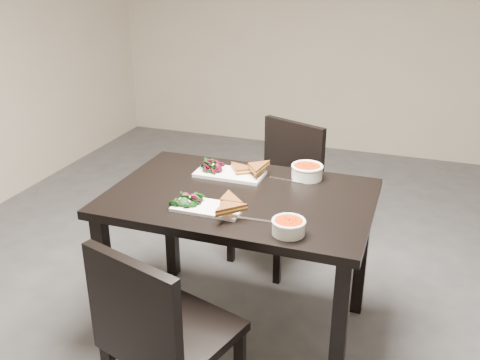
% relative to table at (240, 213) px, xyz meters
% --- Properties ---
extents(ground, '(5.00, 5.00, 0.00)m').
position_rel_table_xyz_m(ground, '(0.28, 0.37, -0.65)').
color(ground, '#47474C').
rests_on(ground, ground).
extents(table, '(1.20, 0.80, 0.75)m').
position_rel_table_xyz_m(table, '(0.00, 0.00, 0.00)').
color(table, black).
rests_on(table, ground).
extents(chair_near, '(0.52, 0.52, 0.85)m').
position_rel_table_xyz_m(chair_near, '(-0.07, -0.71, -0.17)').
color(chair_near, black).
rests_on(chair_near, ground).
extents(chair_far, '(0.55, 0.55, 0.85)m').
position_rel_table_xyz_m(chair_far, '(-0.00, 0.76, -0.17)').
color(chair_far, black).
rests_on(chair_far, ground).
extents(plate_near, '(0.30, 0.15, 0.01)m').
position_rel_table_xyz_m(plate_near, '(-0.08, -0.20, 0.11)').
color(plate_near, white).
rests_on(plate_near, table).
extents(sandwich_near, '(0.15, 0.11, 0.05)m').
position_rel_table_xyz_m(sandwich_near, '(-0.01, -0.18, 0.14)').
color(sandwich_near, brown).
rests_on(sandwich_near, plate_near).
extents(salad_near, '(0.09, 0.08, 0.04)m').
position_rel_table_xyz_m(salad_near, '(-0.18, -0.20, 0.13)').
color(salad_near, black).
rests_on(salad_near, plate_near).
extents(soup_bowl_near, '(0.14, 0.14, 0.06)m').
position_rel_table_xyz_m(soup_bowl_near, '(0.30, -0.29, 0.13)').
color(soup_bowl_near, white).
rests_on(soup_bowl_near, table).
extents(cutlery_near, '(0.18, 0.02, 0.00)m').
position_rel_table_xyz_m(cutlery_near, '(0.13, -0.22, 0.10)').
color(cutlery_near, silver).
rests_on(cutlery_near, table).
extents(plate_far, '(0.34, 0.17, 0.02)m').
position_rel_table_xyz_m(plate_far, '(-0.12, 0.19, 0.11)').
color(plate_far, white).
rests_on(plate_far, table).
extents(sandwich_far, '(0.21, 0.20, 0.05)m').
position_rel_table_xyz_m(sandwich_far, '(-0.06, 0.18, 0.14)').
color(sandwich_far, brown).
rests_on(sandwich_far, plate_far).
extents(salad_far, '(0.11, 0.09, 0.05)m').
position_rel_table_xyz_m(salad_far, '(-0.22, 0.19, 0.14)').
color(salad_far, black).
rests_on(salad_far, plate_far).
extents(soup_bowl_far, '(0.16, 0.16, 0.07)m').
position_rel_table_xyz_m(soup_bowl_far, '(0.25, 0.29, 0.14)').
color(soup_bowl_far, white).
rests_on(soup_bowl_far, table).
extents(cutlery_far, '(0.18, 0.03, 0.00)m').
position_rel_table_xyz_m(cutlery_far, '(0.16, 0.23, 0.10)').
color(cutlery_far, silver).
rests_on(cutlery_far, table).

